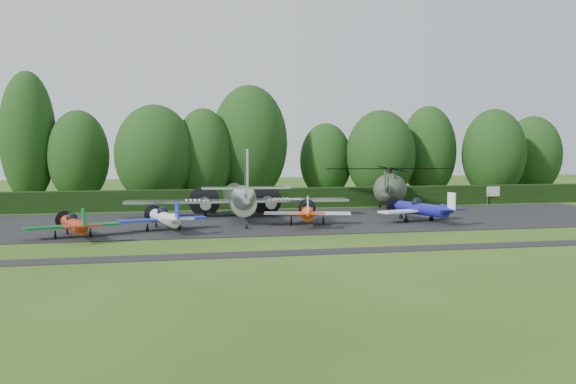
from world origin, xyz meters
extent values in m
plane|color=#274A14|center=(0.00, 0.00, 0.00)|extent=(160.00, 160.00, 0.00)
cube|color=black|center=(0.00, 10.00, 0.00)|extent=(70.00, 18.00, 0.01)
cube|color=black|center=(0.00, -6.00, 0.00)|extent=(70.00, 2.00, 0.00)
cube|color=black|center=(0.00, 21.00, 0.00)|extent=(90.00, 1.60, 2.00)
cylinder|color=silver|center=(-1.02, 12.76, 1.71)|extent=(2.08, 10.83, 2.08)
cone|color=silver|center=(-1.02, 18.82, 1.71)|extent=(2.08, 1.35, 2.08)
cone|color=silver|center=(-1.02, 6.26, 2.17)|extent=(2.08, 2.71, 2.08)
sphere|color=black|center=(-1.02, 17.96, 2.17)|extent=(1.35, 1.35, 1.35)
cube|color=silver|center=(-1.02, 13.66, 1.44)|extent=(19.85, 2.17, 0.20)
cube|color=white|center=(-4.63, 13.66, 1.55)|extent=(2.35, 2.26, 0.05)
cube|color=white|center=(2.59, 13.66, 1.55)|extent=(2.35, 2.26, 0.05)
cylinder|color=silver|center=(-3.91, 14.20, 1.22)|extent=(0.99, 2.89, 0.99)
cylinder|color=silver|center=(1.87, 14.20, 1.22)|extent=(0.99, 2.89, 0.99)
cylinder|color=black|center=(-3.91, 16.23, 1.22)|extent=(2.89, 0.03, 2.89)
cylinder|color=black|center=(1.87, 16.23, 1.22)|extent=(2.89, 0.03, 2.89)
cube|color=silver|center=(-1.02, 5.54, 3.16)|extent=(6.77, 1.26, 0.13)
cube|color=silver|center=(-1.02, 5.27, 4.42)|extent=(0.16, 1.98, 3.43)
cylinder|color=black|center=(-3.91, 13.84, 0.23)|extent=(0.23, 0.81, 0.81)
cylinder|color=black|center=(1.87, 13.84, 0.23)|extent=(0.23, 0.81, 0.81)
cylinder|color=black|center=(-1.02, 5.18, 0.16)|extent=(0.16, 0.40, 0.40)
cylinder|color=#98250E|center=(-13.74, 2.66, 0.99)|extent=(0.87, 4.96, 0.87)
sphere|color=black|center=(-13.74, 3.20, 1.40)|extent=(0.76, 0.76, 0.76)
cube|color=#0D5727|center=(-13.74, 3.11, 0.86)|extent=(6.31, 1.17, 0.13)
cube|color=#98250E|center=(-13.74, -0.31, 1.22)|extent=(2.35, 0.63, 0.09)
cube|color=#0D5727|center=(-13.74, -0.40, 1.80)|extent=(0.09, 0.72, 1.17)
cylinder|color=black|center=(-13.74, 5.87, 0.99)|extent=(1.35, 0.02, 1.35)
cylinder|color=black|center=(-14.92, 2.93, 0.16)|extent=(0.13, 0.40, 0.40)
cylinder|color=black|center=(-12.57, 2.93, 0.16)|extent=(0.13, 0.40, 0.40)
cylinder|color=black|center=(-13.74, 5.01, 0.14)|extent=(0.11, 0.36, 0.36)
cylinder|color=silver|center=(-7.57, 5.06, 1.03)|extent=(0.90, 5.17, 0.90)
sphere|color=black|center=(-7.57, 5.63, 1.46)|extent=(0.79, 0.79, 0.79)
cube|color=#1C29A8|center=(-7.57, 5.53, 0.89)|extent=(6.58, 1.22, 0.13)
cube|color=silver|center=(-7.57, 1.96, 1.27)|extent=(2.44, 0.66, 0.09)
cube|color=#1C29A8|center=(-7.57, 1.87, 1.88)|extent=(0.09, 0.75, 1.22)
cylinder|color=black|center=(-7.57, 8.40, 1.03)|extent=(1.41, 0.02, 1.41)
cylinder|color=black|center=(-8.80, 5.34, 0.17)|extent=(0.13, 0.41, 0.41)
cylinder|color=black|center=(-6.35, 5.34, 0.17)|extent=(0.13, 0.41, 0.41)
cylinder|color=black|center=(-7.57, 7.51, 0.15)|extent=(0.11, 0.38, 0.38)
cylinder|color=#E4470D|center=(3.65, 6.41, 1.09)|extent=(0.95, 5.45, 0.95)
sphere|color=black|center=(3.65, 7.01, 1.54)|extent=(0.83, 0.83, 0.83)
cube|color=silver|center=(3.65, 6.91, 0.94)|extent=(6.94, 1.29, 0.14)
cube|color=#E4470D|center=(3.65, 3.14, 1.34)|extent=(2.58, 0.69, 0.10)
cube|color=silver|center=(3.65, 3.04, 1.98)|extent=(0.10, 0.79, 1.29)
cylinder|color=black|center=(3.65, 9.93, 1.09)|extent=(1.49, 0.02, 1.49)
cylinder|color=black|center=(2.36, 6.71, 0.18)|extent=(0.14, 0.44, 0.44)
cylinder|color=black|center=(4.94, 6.71, 0.18)|extent=(0.14, 0.44, 0.44)
cylinder|color=black|center=(3.65, 8.99, 0.16)|extent=(0.12, 0.40, 0.40)
cylinder|color=navy|center=(13.37, 6.32, 1.14)|extent=(0.99, 5.69, 0.99)
sphere|color=black|center=(13.37, 6.94, 1.60)|extent=(0.87, 0.87, 0.87)
cube|color=white|center=(13.37, 6.84, 0.98)|extent=(7.24, 1.34, 0.14)
cube|color=navy|center=(13.37, 2.91, 1.40)|extent=(2.69, 0.72, 0.10)
cube|color=white|center=(13.37, 2.80, 2.07)|extent=(0.10, 0.83, 1.34)
cylinder|color=black|center=(13.37, 9.99, 1.14)|extent=(1.55, 0.02, 1.55)
cylinder|color=black|center=(12.02, 6.63, 0.19)|extent=(0.14, 0.45, 0.45)
cylinder|color=black|center=(14.71, 6.63, 0.19)|extent=(0.14, 0.45, 0.45)
cylinder|color=black|center=(13.37, 9.01, 0.17)|extent=(0.12, 0.41, 0.41)
ellipsoid|color=#353F31|center=(15.00, 17.81, 1.93)|extent=(3.35, 6.15, 3.21)
cylinder|color=#353F31|center=(15.00, 12.97, 2.26)|extent=(0.75, 6.45, 0.75)
cube|color=#353F31|center=(15.00, 9.64, 3.22)|extent=(0.13, 0.97, 1.72)
cylinder|color=black|center=(15.00, 17.81, 3.55)|extent=(0.32, 0.32, 0.86)
cylinder|color=black|center=(15.00, 17.81, 4.03)|extent=(0.75, 0.75, 0.27)
cylinder|color=black|center=(15.00, 17.81, 4.03)|extent=(12.89, 12.89, 0.06)
cube|color=#353F31|center=(15.00, 16.95, 3.17)|extent=(0.97, 2.15, 0.75)
ellipsoid|color=black|center=(15.00, 19.52, 2.04)|extent=(2.04, 2.04, 1.84)
cylinder|color=black|center=(13.93, 18.66, 0.32)|extent=(0.19, 0.60, 0.60)
cylinder|color=black|center=(16.08, 18.66, 0.32)|extent=(0.19, 0.60, 0.60)
cylinder|color=black|center=(15.00, 14.37, 0.27)|extent=(0.17, 0.52, 0.52)
cylinder|color=#3F3326|center=(27.05, 20.25, 0.64)|extent=(0.13, 0.13, 1.27)
cylinder|color=#3F3326|center=(30.24, 20.25, 0.64)|extent=(0.13, 0.13, 1.27)
cube|color=beige|center=(28.65, 20.25, 1.38)|extent=(3.39, 0.08, 1.06)
cylinder|color=black|center=(2.59, 30.33, 2.17)|extent=(0.70, 0.70, 4.34)
ellipsoid|color=#173310|center=(2.59, 30.33, 6.63)|extent=(8.79, 8.79, 13.27)
cylinder|color=black|center=(-2.87, 28.26, 1.71)|extent=(0.70, 0.70, 3.42)
ellipsoid|color=#173310|center=(-2.87, 28.26, 5.23)|extent=(6.40, 6.40, 10.46)
cylinder|color=black|center=(12.12, 31.77, 1.48)|extent=(0.70, 0.70, 2.95)
ellipsoid|color=#173310|center=(12.12, 31.77, 4.51)|extent=(6.27, 6.27, 9.03)
cylinder|color=black|center=(-8.14, 27.62, 1.76)|extent=(0.70, 0.70, 3.52)
ellipsoid|color=#173310|center=(-8.14, 27.62, 5.38)|extent=(8.57, 8.57, 10.75)
cylinder|color=black|center=(40.15, 32.20, 1.66)|extent=(0.70, 0.70, 3.32)
ellipsoid|color=#173310|center=(40.15, 32.20, 5.07)|extent=(7.46, 7.46, 10.14)
cylinder|color=black|center=(17.98, 28.67, 1.72)|extent=(0.70, 0.70, 3.44)
ellipsoid|color=#173310|center=(17.98, 28.67, 5.25)|extent=(8.17, 8.17, 10.50)
cylinder|color=black|center=(24.90, 30.76, 1.83)|extent=(0.70, 0.70, 3.66)
ellipsoid|color=#173310|center=(24.90, 30.76, 5.59)|extent=(6.83, 6.83, 11.18)
cylinder|color=black|center=(-16.41, 31.55, 1.68)|extent=(0.70, 0.70, 3.36)
ellipsoid|color=#173310|center=(-16.41, 31.55, 5.14)|extent=(6.70, 6.70, 10.28)
cylinder|color=black|center=(32.18, 27.93, 1.76)|extent=(0.70, 0.70, 3.52)
ellipsoid|color=#173310|center=(32.18, 27.93, 5.38)|extent=(7.61, 7.61, 10.76)
cylinder|color=black|center=(-21.84, 32.60, 2.39)|extent=(0.70, 0.70, 4.77)
ellipsoid|color=#173310|center=(-21.84, 32.60, 7.29)|extent=(6.07, 6.07, 14.58)
camera|label=1|loc=(-8.42, -43.01, 6.51)|focal=40.00mm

